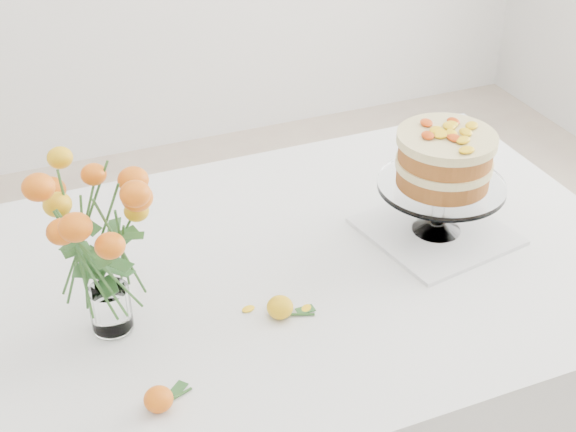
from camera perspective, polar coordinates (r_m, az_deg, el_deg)
table at (r=1.65m, az=-0.03°, el=-5.80°), size 1.43×0.93×0.76m
napkin at (r=1.72m, az=10.47°, el=-1.07°), size 0.32×0.32×0.01m
cake_stand at (r=1.64m, az=11.03°, el=3.62°), size 0.26×0.26×0.23m
rose_vase at (r=1.36m, az=-13.33°, el=-1.00°), size 0.28×0.28×0.37m
loose_rose_near at (r=1.47m, az=-0.56°, el=-6.51°), size 0.08×0.05×0.04m
loose_rose_far at (r=1.32m, az=-9.18°, el=-12.74°), size 0.08×0.05×0.04m
stray_petal_a at (r=1.50m, az=-2.84°, el=-6.63°), size 0.03×0.02×0.00m
stray_petal_b at (r=1.50m, az=1.32°, el=-6.60°), size 0.03×0.02×0.00m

